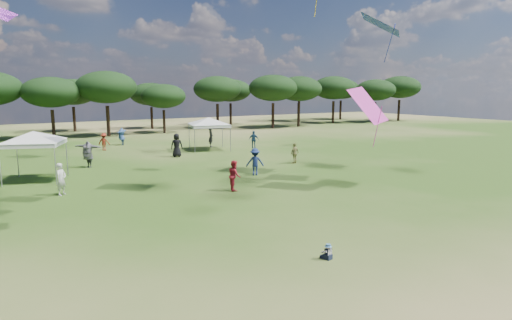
{
  "coord_description": "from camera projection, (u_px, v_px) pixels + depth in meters",
  "views": [
    {
      "loc": [
        -8.25,
        -7.64,
        5.4
      ],
      "look_at": [
        0.15,
        6.0,
        2.76
      ],
      "focal_mm": 30.0,
      "sensor_mm": 36.0,
      "label": 1
    }
  ],
  "objects": [
    {
      "name": "ground",
      "position": [
        367.0,
        292.0,
        11.56
      ],
      "size": [
        140.0,
        140.0,
        0.0
      ],
      "primitive_type": "plane",
      "color": "#335218",
      "rests_on": "ground"
    },
    {
      "name": "tree_line",
      "position": [
        93.0,
        90.0,
        51.76
      ],
      "size": [
        108.78,
        17.63,
        7.77
      ],
      "color": "black",
      "rests_on": "ground"
    },
    {
      "name": "tent_left",
      "position": [
        33.0,
        133.0,
        25.3
      ],
      "size": [
        5.84,
        5.84,
        3.29
      ],
      "rotation": [
        0.0,
        0.0,
        -0.35
      ],
      "color": "gray",
      "rests_on": "ground"
    },
    {
      "name": "tent_right",
      "position": [
        209.0,
        119.0,
        38.39
      ],
      "size": [
        6.55,
        6.55,
        3.25
      ],
      "rotation": [
        0.0,
        0.0,
        -0.25
      ],
      "color": "gray",
      "rests_on": "ground"
    },
    {
      "name": "toddler",
      "position": [
        328.0,
        252.0,
        13.77
      ],
      "size": [
        0.37,
        0.4,
        0.51
      ],
      "rotation": [
        0.0,
        0.0,
        0.2
      ],
      "color": "black",
      "rests_on": "ground"
    },
    {
      "name": "festival_crowd",
      "position": [
        112.0,
        152.0,
        31.31
      ],
      "size": [
        27.87,
        24.22,
        1.92
      ],
      "color": "maroon",
      "rests_on": "ground"
    }
  ]
}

